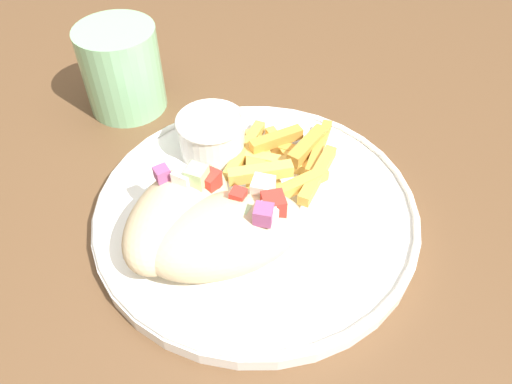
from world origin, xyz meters
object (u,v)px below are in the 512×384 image
pita_sandwich_far (178,214)px  water_glass (123,73)px  pita_sandwich_near (226,233)px  sauce_ramekin (211,133)px  plate (256,210)px  fries_pile (279,160)px

pita_sandwich_far → water_glass: (0.11, 0.19, 0.00)m
pita_sandwich_near → pita_sandwich_far: 0.05m
sauce_ramekin → water_glass: water_glass is taller
plate → fries_pile: (0.05, 0.01, 0.02)m
pita_sandwich_far → water_glass: bearing=45.8°
plate → water_glass: bearing=79.5°
pita_sandwich_near → fries_pile: (0.11, 0.03, -0.02)m
pita_sandwich_far → fries_pile: pita_sandwich_far is taller
pita_sandwich_far → water_glass: water_glass is taller
sauce_ramekin → plate: bearing=-111.6°
plate → pita_sandwich_far: pita_sandwich_far is taller
plate → fries_pile: bearing=15.7°
fries_pile → sauce_ramekin: bearing=106.9°
sauce_ramekin → pita_sandwich_near: bearing=-132.4°
pita_sandwich_near → pita_sandwich_far: pita_sandwich_far is taller
plate → pita_sandwich_far: 0.08m
pita_sandwich_far → water_glass: 0.22m
pita_sandwich_far → water_glass: size_ratio=1.44×
water_glass → pita_sandwich_far: bearing=-119.0°
fries_pile → sauce_ramekin: sauce_ramekin is taller
fries_pile → water_glass: water_glass is taller
pita_sandwich_far → fries_pile: bearing=-23.0°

